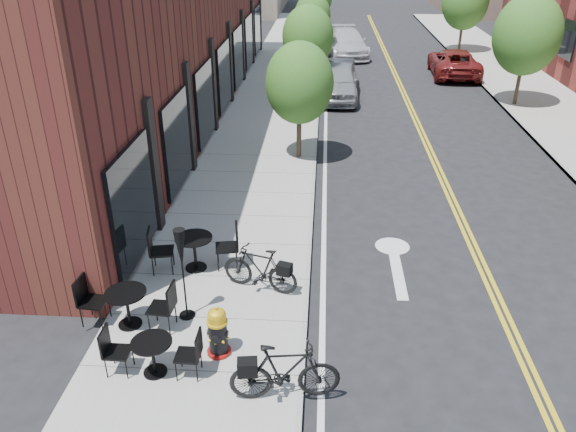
{
  "coord_description": "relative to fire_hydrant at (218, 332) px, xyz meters",
  "views": [
    {
      "loc": [
        0.2,
        -8.88,
        7.03
      ],
      "look_at": [
        -0.57,
        2.82,
        1.0
      ],
      "focal_mm": 35.0,
      "sensor_mm": 36.0,
      "label": 1
    }
  ],
  "objects": [
    {
      "name": "sidewalk_near",
      "position": [
        -0.42,
        11.01,
        -0.54
      ],
      "size": [
        4.0,
        70.0,
        0.12
      ],
      "primitive_type": "cube",
      "color": "#9E9B93",
      "rests_on": "ground"
    },
    {
      "name": "building_near",
      "position": [
        -4.92,
        15.01,
        2.9
      ],
      "size": [
        5.0,
        28.0,
        7.0
      ],
      "primitive_type": "cube",
      "color": "#4B1B18",
      "rests_on": "ground"
    },
    {
      "name": "bicycle_right",
      "position": [
        1.28,
        -1.01,
        0.07
      ],
      "size": [
        1.86,
        0.73,
        1.09
      ],
      "primitive_type": "imported",
      "rotation": [
        0.0,
        0.0,
        1.7
      ],
      "color": "black",
      "rests_on": "sidewalk_near"
    },
    {
      "name": "bistro_set_a",
      "position": [
        -1.88,
        0.69,
        0.02
      ],
      "size": [
        1.86,
        0.85,
        0.99
      ],
      "rotation": [
        0.0,
        0.0,
        -0.07
      ],
      "color": "black",
      "rests_on": "sidewalk_near"
    },
    {
      "name": "bistro_set_b",
      "position": [
        -1.02,
        -0.58,
        -0.03
      ],
      "size": [
        1.64,
        0.71,
        0.89
      ],
      "rotation": [
        0.0,
        0.0,
        0.0
      ],
      "color": "black",
      "rests_on": "sidewalk_near"
    },
    {
      "name": "bicycle_left",
      "position": [
        0.53,
        2.08,
        0.03
      ],
      "size": [
        1.74,
        0.95,
        1.01
      ],
      "primitive_type": "imported",
      "rotation": [
        0.0,
        0.0,
        -1.87
      ],
      "color": "black",
      "rests_on": "sidewalk_near"
    },
    {
      "name": "parked_car_c",
      "position": [
        3.04,
        27.54,
        0.19
      ],
      "size": [
        2.88,
        5.63,
        1.56
      ],
      "primitive_type": "imported",
      "rotation": [
        0.0,
        0.0,
        0.13
      ],
      "color": "silver",
      "rests_on": "ground"
    },
    {
      "name": "tree_near_a",
      "position": [
        0.98,
        10.01,
        2.01
      ],
      "size": [
        2.2,
        2.2,
        3.81
      ],
      "color": "#382B1E",
      "rests_on": "sidewalk_near"
    },
    {
      "name": "fire_hydrant",
      "position": [
        0.0,
        0.0,
        0.0
      ],
      "size": [
        0.47,
        0.47,
        1.0
      ],
      "rotation": [
        0.0,
        0.0,
        -0.09
      ],
      "color": "maroon",
      "rests_on": "sidewalk_near"
    },
    {
      "name": "tree_far_b",
      "position": [
        10.18,
        17.01,
        2.46
      ],
      "size": [
        2.8,
        2.8,
        4.62
      ],
      "color": "#382B1E",
      "rests_on": "sidewalk_far"
    },
    {
      "name": "bistro_set_c",
      "position": [
        -1.02,
        2.8,
        0.05
      ],
      "size": [
        1.99,
        0.98,
        1.05
      ],
      "rotation": [
        0.0,
        0.0,
        0.19
      ],
      "color": "black",
      "rests_on": "sidewalk_near"
    },
    {
      "name": "tree_far_c",
      "position": [
        10.18,
        29.01,
        2.46
      ],
      "size": [
        2.8,
        2.8,
        4.62
      ],
      "color": "#382B1E",
      "rests_on": "sidewalk_far"
    },
    {
      "name": "parked_car_b",
      "position": [
        2.38,
        19.34,
        0.09
      ],
      "size": [
        1.86,
        4.31,
        1.38
      ],
      "primitive_type": "imported",
      "rotation": [
        0.0,
        0.0,
        -0.1
      ],
      "color": "black",
      "rests_on": "ground"
    },
    {
      "name": "tree_near_c",
      "position": [
        0.98,
        26.01,
        1.93
      ],
      "size": [
        2.1,
        2.1,
        3.67
      ],
      "color": "#382B1E",
      "rests_on": "sidewalk_near"
    },
    {
      "name": "parked_car_a",
      "position": [
        2.38,
        17.74,
        0.2
      ],
      "size": [
        2.07,
        4.74,
        1.59
      ],
      "primitive_type": "imported",
      "rotation": [
        0.0,
        0.0,
        -0.04
      ],
      "color": "gray",
      "rests_on": "ground"
    },
    {
      "name": "ground",
      "position": [
        1.58,
        1.01,
        -0.6
      ],
      "size": [
        120.0,
        120.0,
        0.0
      ],
      "primitive_type": "plane",
      "color": "black",
      "rests_on": "ground"
    },
    {
      "name": "patio_umbrella",
      "position": [
        -0.83,
        1.04,
        0.93
      ],
      "size": [
        0.32,
        0.32,
        1.96
      ],
      "color": "black",
      "rests_on": "sidewalk_near"
    },
    {
      "name": "parked_car_far",
      "position": [
        8.57,
        22.69,
        0.1
      ],
      "size": [
        2.57,
        5.14,
        1.4
      ],
      "primitive_type": "imported",
      "rotation": [
        0.0,
        0.0,
        3.09
      ],
      "color": "maroon",
      "rests_on": "ground"
    },
    {
      "name": "tree_near_b",
      "position": [
        0.98,
        18.01,
        2.12
      ],
      "size": [
        2.3,
        2.3,
        3.98
      ],
      "color": "#382B1E",
      "rests_on": "sidewalk_near"
    }
  ]
}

